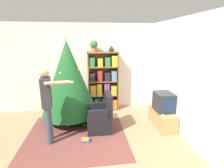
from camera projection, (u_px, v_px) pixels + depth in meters
name	position (u px, v px, depth m)	size (l,w,h in m)	color
ground_plane	(95.00, 144.00, 3.67)	(14.00, 14.00, 0.00)	#9E7A56
wall_back	(91.00, 67.00, 5.36)	(8.00, 0.10, 2.60)	silver
wall_right	(190.00, 81.00, 3.61)	(0.10, 8.00, 2.60)	silver
area_rug	(77.00, 135.00, 4.00)	(2.23, 2.17, 0.01)	brown
bookshelf	(103.00, 83.00, 5.29)	(0.91, 0.31, 1.78)	brown
tv_stand	(162.00, 118.00, 4.38)	(0.41, 0.93, 0.42)	tan
television	(164.00, 102.00, 4.27)	(0.41, 0.49, 0.46)	#28282D
game_remote	(163.00, 115.00, 4.05)	(0.04, 0.12, 0.02)	white
christmas_tree	(68.00, 78.00, 4.45)	(1.44, 1.44, 2.19)	#4C3323
armchair	(101.00, 118.00, 4.15)	(0.57, 0.56, 0.92)	black
standing_person	(47.00, 100.00, 3.53)	(0.67, 0.47, 1.59)	#38425B
potted_plant	(94.00, 45.00, 4.99)	(0.22, 0.22, 0.33)	#935B38
table_lamp	(111.00, 48.00, 5.08)	(0.20, 0.20, 0.18)	#473828
book_pile_near_tree	(86.00, 124.00, 4.46)	(0.21, 0.18, 0.09)	#2D7A42
book_pile_by_chair	(86.00, 140.00, 3.75)	(0.21, 0.16, 0.07)	#284C93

